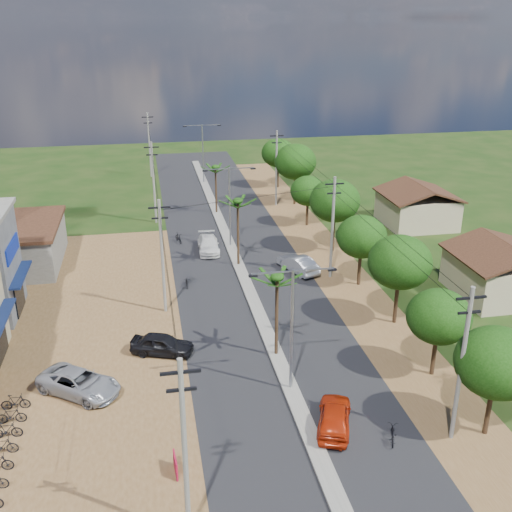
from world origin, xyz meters
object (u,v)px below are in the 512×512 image
Objects in this scene: car_red_near at (334,417)px; car_white_far at (208,245)px; car_silver_mid at (298,264)px; moto_rider_east at (393,435)px; parked_scooter_row at (2,446)px; roadside_sign at (176,465)px; car_parked_dark at (162,345)px; car_parked_silver at (79,383)px.

car_red_near is 28.38m from car_white_far.
car_silver_mid reaches higher than moto_rider_east.
car_silver_mid reaches higher than parked_scooter_row.
car_parked_dark is at bearing 86.83° from roadside_sign.
car_red_near is 13.22m from car_parked_dark.
car_silver_mid is 0.55× the size of parked_scooter_row.
car_red_near is at bearing -80.22° from car_white_far.
car_parked_silver is (-17.60, -15.65, -0.02)m from car_silver_mid.
car_white_far is 0.57× the size of parked_scooter_row.
car_white_far is 19.17m from car_parked_dark.
car_parked_silver is at bearing -112.86° from car_white_far.
car_white_far is 3.81× the size of roadside_sign.
car_white_far is at bearing -63.10° from car_silver_mid.
car_parked_silver reaches higher than parked_scooter_row.
roadside_sign is at bearing 32.78° from car_red_near.
car_silver_mid is 0.87× the size of car_parked_silver.
car_red_near is at bearing -77.08° from car_parked_silver.
car_silver_mid is at bearing -70.97° from moto_rider_east.
car_parked_dark reaches higher than parked_scooter_row.
car_white_far is 30.49m from moto_rider_east.
car_white_far is 0.91× the size of car_parked_silver.
roadside_sign is (-8.83, -1.96, -0.23)m from car_red_near.
moto_rider_east is 11.57m from roadside_sign.
moto_rider_east is at bearing -2.52° from roadside_sign.
moto_rider_east is at bearing 66.74° from car_silver_mid.
roadside_sign is (-12.33, -23.60, -0.23)m from car_silver_mid.
car_white_far is (-7.28, 6.49, -0.06)m from car_silver_mid.
car_silver_mid is at bearing 44.13° from parked_scooter_row.
car_parked_silver reaches higher than car_white_far.
car_parked_silver reaches higher than roadside_sign.
car_white_far is at bearing 3.93° from car_parked_dark.
car_parked_dark is at bearing -26.82° from car_red_near.
parked_scooter_row is (-8.61, -8.52, -0.22)m from car_parked_dark.
roadside_sign is (0.17, -11.64, -0.20)m from car_parked_dark.
moto_rider_east is 1.28× the size of roadside_sign.
car_parked_dark is at bearing 44.70° from parked_scooter_row.
car_white_far reaches higher than parked_scooter_row.
roadside_sign is at bearing -97.41° from car_white_far.
parked_scooter_row is (-13.83, -26.97, -0.19)m from car_white_far.
car_silver_mid is 3.64× the size of roadside_sign.
car_white_far is at bearing 76.47° from roadside_sign.
car_white_far is 2.97× the size of moto_rider_east.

